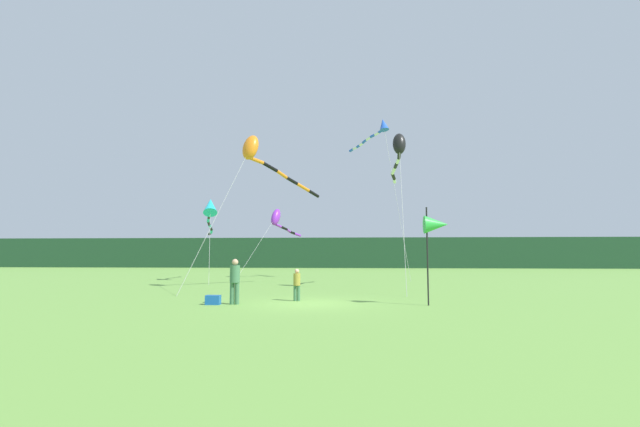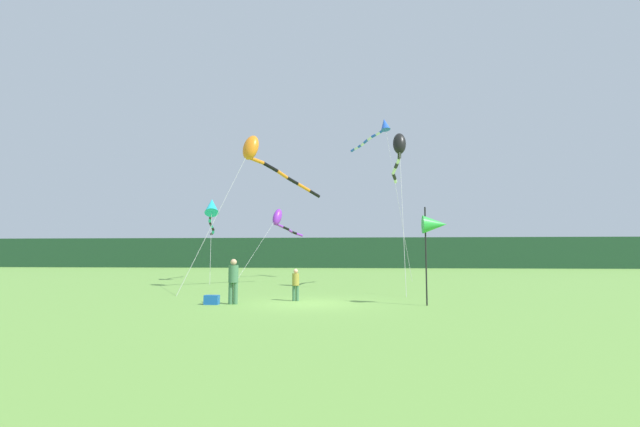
{
  "view_description": "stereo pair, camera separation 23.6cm",
  "coord_description": "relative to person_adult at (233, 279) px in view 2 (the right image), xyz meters",
  "views": [
    {
      "loc": [
        1.79,
        -17.54,
        1.95
      ],
      "look_at": [
        0.0,
        6.0,
        4.1
      ],
      "focal_mm": 24.86,
      "sensor_mm": 36.0,
      "label": 1
    },
    {
      "loc": [
        2.03,
        -17.52,
        1.95
      ],
      "look_at": [
        0.0,
        6.0,
        4.1
      ],
      "focal_mm": 24.86,
      "sensor_mm": 36.0,
      "label": 2
    }
  ],
  "objects": [
    {
      "name": "person_child",
      "position": [
        2.25,
        1.41,
        -0.24
      ],
      "size": [
        0.29,
        0.29,
        1.32
      ],
      "color": "#3F724C",
      "rests_on": "ground"
    },
    {
      "name": "kite_black",
      "position": [
        7.16,
        7.71,
        6.79
      ],
      "size": [
        0.75,
        7.96,
        8.69
      ],
      "color": "#B2B2B2",
      "rests_on": "ground"
    },
    {
      "name": "distant_treeline",
      "position": [
        2.82,
        45.52,
        1.11
      ],
      "size": [
        108.0,
        3.35,
        4.17
      ],
      "primitive_type": "cube",
      "color": "#1E4228",
      "rests_on": "ground"
    },
    {
      "name": "ground_plane",
      "position": [
        2.82,
        0.52,
        -0.98
      ],
      "size": [
        120.0,
        120.0,
        0.0
      ],
      "primitive_type": "plane",
      "color": "#6B9E42"
    },
    {
      "name": "kite_blue",
      "position": [
        6.62,
        16.81,
        10.59
      ],
      "size": [
        4.32,
        5.32,
        12.36
      ],
      "color": "#B2B2B2",
      "rests_on": "ground"
    },
    {
      "name": "kite_cyan",
      "position": [
        -5.78,
        14.29,
        4.25
      ],
      "size": [
        2.86,
        8.23,
        6.21
      ],
      "color": "#B2B2B2",
      "rests_on": "ground"
    },
    {
      "name": "kite_orange",
      "position": [
        -0.77,
        7.34,
        6.62
      ],
      "size": [
        5.93,
        8.97,
        8.69
      ],
      "color": "#B2B2B2",
      "rests_on": "ground"
    },
    {
      "name": "kite_purple",
      "position": [
        -1.54,
        18.62,
        3.75
      ],
      "size": [
        3.69,
        8.42,
        5.76
      ],
      "color": "#B2B2B2",
      "rests_on": "ground"
    },
    {
      "name": "person_adult",
      "position": [
        0.0,
        0.0,
        0.0
      ],
      "size": [
        0.38,
        0.38,
        1.74
      ],
      "color": "#3F724C",
      "rests_on": "ground"
    },
    {
      "name": "cooler_box",
      "position": [
        -0.79,
        -0.16,
        -0.8
      ],
      "size": [
        0.55,
        0.31,
        0.36
      ],
      "primitive_type": "cube",
      "color": "#1959B2",
      "rests_on": "ground"
    },
    {
      "name": "banner_flag_pole",
      "position": [
        7.76,
        0.19,
        2.05
      ],
      "size": [
        0.9,
        0.7,
        3.74
      ],
      "color": "black",
      "rests_on": "ground"
    }
  ]
}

